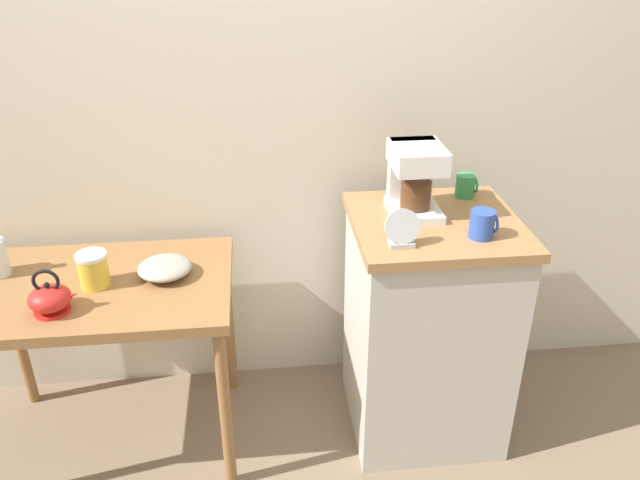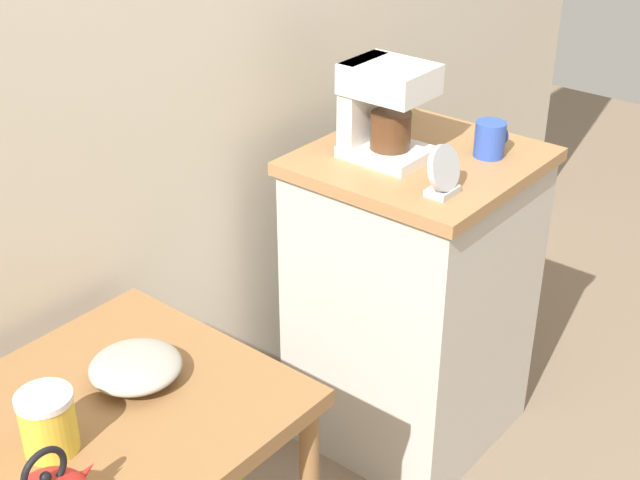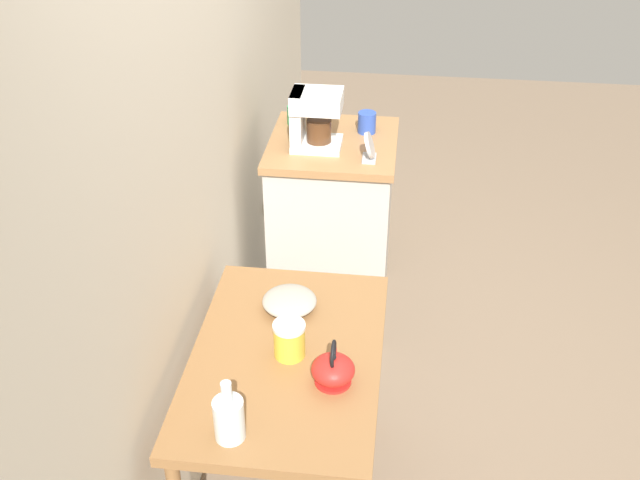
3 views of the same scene
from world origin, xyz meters
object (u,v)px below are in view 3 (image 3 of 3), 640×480
at_px(coffee_maker, 312,117).
at_px(teakettle, 333,369).
at_px(canister_enamel, 289,340).
at_px(bowl_stoneware, 289,301).
at_px(table_clock, 370,148).
at_px(glass_carafe_vase, 229,418).
at_px(mug_blue, 367,122).
at_px(mug_tall_green, 295,115).

bearing_deg(coffee_maker, teakettle, -169.55).
relative_size(canister_enamel, coffee_maker, 0.49).
xyz_separation_m(bowl_stoneware, table_clock, (0.82, -0.22, 0.22)).
height_order(bowl_stoneware, glass_carafe_vase, glass_carafe_vase).
xyz_separation_m(teakettle, canister_enamel, (0.11, 0.16, 0.01)).
height_order(glass_carafe_vase, coffee_maker, coffee_maker).
relative_size(mug_blue, table_clock, 0.75).
distance_m(canister_enamel, coffee_maker, 1.19).
relative_size(glass_carafe_vase, mug_tall_green, 2.36).
relative_size(coffee_maker, mug_blue, 2.67).
height_order(glass_carafe_vase, table_clock, table_clock).
height_order(mug_tall_green, table_clock, table_clock).
relative_size(bowl_stoneware, mug_tall_green, 2.19).
relative_size(teakettle, coffee_maker, 0.65).
xyz_separation_m(bowl_stoneware, coffee_maker, (0.92, 0.04, 0.31)).
xyz_separation_m(coffee_maker, mug_tall_green, (0.24, 0.11, -0.10)).
bearing_deg(teakettle, mug_blue, 0.07).
height_order(bowl_stoneware, mug_tall_green, mug_tall_green).
relative_size(teakettle, glass_carafe_vase, 0.81).
bearing_deg(table_clock, mug_blue, 6.33).
bearing_deg(table_clock, glass_carafe_vase, 168.01).
xyz_separation_m(glass_carafe_vase, coffee_maker, (1.53, -0.04, 0.26)).
xyz_separation_m(coffee_maker, mug_blue, (0.18, -0.23, -0.09)).
xyz_separation_m(glass_carafe_vase, mug_blue, (1.71, -0.27, 0.17)).
relative_size(canister_enamel, mug_blue, 1.31).
distance_m(mug_tall_green, table_clock, 0.51).
relative_size(glass_carafe_vase, mug_blue, 2.16).
xyz_separation_m(bowl_stoneware, mug_blue, (1.10, -0.19, 0.21)).
bearing_deg(canister_enamel, glass_carafe_vase, 162.49).
bearing_deg(coffee_maker, glass_carafe_vase, 178.51).
relative_size(bowl_stoneware, canister_enamel, 1.52).
xyz_separation_m(bowl_stoneware, teakettle, (-0.35, -0.19, 0.02)).
height_order(canister_enamel, mug_tall_green, mug_tall_green).
height_order(glass_carafe_vase, mug_tall_green, mug_tall_green).
bearing_deg(mug_blue, canister_enamel, 173.44).
bearing_deg(glass_carafe_vase, teakettle, -46.12).
height_order(teakettle, mug_blue, mug_blue).
bearing_deg(canister_enamel, bowl_stoneware, 9.10).
height_order(mug_blue, mug_tall_green, mug_blue).
distance_m(bowl_stoneware, glass_carafe_vase, 0.62).
relative_size(bowl_stoneware, teakettle, 1.14).
bearing_deg(mug_tall_green, coffee_maker, -154.74).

